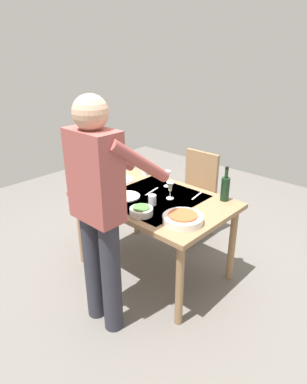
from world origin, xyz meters
TOP-DOWN VIEW (x-y plane):
  - ground_plane at (0.00, 0.00)m, footprint 6.00×6.00m
  - dining_table at (0.00, 0.00)m, footprint 1.32×0.87m
  - chair_near at (0.14, -0.82)m, footprint 0.40×0.40m
  - person_server at (-0.16, 0.70)m, footprint 0.42×0.61m
  - wine_bottle at (-0.48, -0.36)m, footprint 0.07×0.07m
  - wine_glass_left at (-0.12, -0.08)m, footprint 0.07×0.07m
  - wine_glass_right at (0.07, -0.27)m, footprint 0.07×0.07m
  - water_cup_near_left at (-0.09, 0.11)m, footprint 0.07×0.07m
  - water_cup_near_right at (0.43, -0.35)m, footprint 0.07×0.07m
  - serving_bowl_pasta at (-0.46, 0.18)m, footprint 0.30×0.30m
  - side_bowl_salad at (-0.15, 0.30)m, footprint 0.18×0.18m
  - side_bowl_bread at (0.52, 0.25)m, footprint 0.16×0.16m
  - dinner_plate_near at (0.18, 0.15)m, footprint 0.23×0.23m
  - dinner_plate_far at (0.49, -0.09)m, footprint 0.23×0.23m
  - table_knife at (0.09, -0.08)m, footprint 0.05×0.20m
  - table_fork at (-0.26, -0.27)m, footprint 0.04×0.18m

SIDE VIEW (x-z plane):
  - ground_plane at x=0.00m, z-range 0.00..0.00m
  - chair_near at x=0.14m, z-range 0.07..0.98m
  - dining_table at x=0.00m, z-range 0.29..1.03m
  - table_knife at x=0.09m, z-range 0.75..0.75m
  - table_fork at x=-0.26m, z-range 0.75..0.75m
  - dinner_plate_near at x=0.18m, z-range 0.75..0.76m
  - dinner_plate_far at x=0.49m, z-range 0.75..0.76m
  - serving_bowl_pasta at x=-0.46m, z-range 0.74..0.81m
  - side_bowl_salad at x=-0.15m, z-range 0.74..0.81m
  - side_bowl_bread at x=0.52m, z-range 0.74..0.81m
  - water_cup_near_left at x=-0.09m, z-range 0.75..0.83m
  - water_cup_near_right at x=0.43m, z-range 0.75..0.84m
  - wine_glass_left at x=-0.12m, z-range 0.77..0.93m
  - wine_glass_right at x=0.07m, z-range 0.77..0.93m
  - wine_bottle at x=-0.48m, z-range 0.71..1.00m
  - person_server at x=-0.16m, z-range 0.12..1.81m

